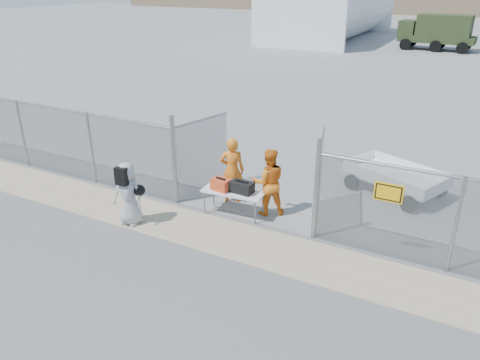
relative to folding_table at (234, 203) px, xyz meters
The scene contains 12 objects.
ground 2.19m from the folding_table, 82.84° to the right, with size 160.00×160.00×0.00m, color #585858.
tarmac_inside 39.86m from the folding_table, 89.61° to the left, with size 160.00×80.00×0.01m, color gray.
dirt_strip 1.22m from the folding_table, 76.76° to the right, with size 44.00×1.60×0.01m, color tan.
chain_link_fence 0.82m from the folding_table, 28.03° to the right, with size 40.00×0.20×2.20m, color gray, non-canonical shape.
folding_table is the anchor object (origin of this frame).
orange_bag 0.59m from the folding_table, 161.50° to the right, with size 0.48×0.32×0.30m, color #EE4D22.
black_duffel 0.54m from the folding_table, ahead, with size 0.59×0.35×0.28m, color black.
security_worker_left 0.99m from the folding_table, 121.33° to the left, with size 0.68×0.45×1.86m, color orange.
security_worker_right 1.07m from the folding_table, 31.63° to the left, with size 0.88×0.69×1.81m, color orange.
visitor 2.70m from the folding_table, 141.66° to the right, with size 0.81×0.52×1.65m, color #AAAAAA.
utility_trailer 4.83m from the folding_table, 43.98° to the left, with size 3.46×1.78×0.84m, color white, non-canonical shape.
military_truck 34.18m from the folding_table, 88.69° to the left, with size 6.05×2.23×2.88m, color #2D3A1C, non-canonical shape.
Camera 1 is at (5.03, -7.47, 5.79)m, focal length 35.00 mm.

